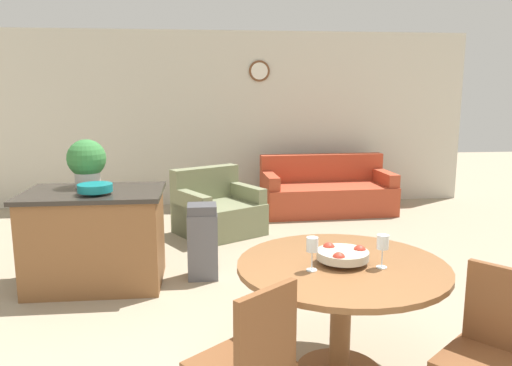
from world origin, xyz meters
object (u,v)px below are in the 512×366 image
object	(u,v)px
trash_bin	(203,242)
dining_chair_near_right	(492,348)
potted_plant	(87,161)
couch	(326,193)
dining_table	(341,290)
dining_chair_near_left	(249,360)
wine_glass_left	(312,246)
teal_bowl	(95,188)
wine_glass_right	(383,244)
armchair	(217,212)
fruit_bowl	(343,255)
kitchen_island	(96,238)

from	to	relation	value
trash_bin	dining_chair_near_right	bearing A→B (deg)	-58.82
potted_plant	couch	distance (m)	3.84
dining_table	potted_plant	world-z (taller)	potted_plant
dining_chair_near_left	wine_glass_left	bearing A→B (deg)	11.49
teal_bowl	dining_table	bearing A→B (deg)	-41.48
wine_glass_right	trash_bin	distance (m)	2.25
potted_plant	trash_bin	distance (m)	1.33
couch	armchair	world-z (taller)	couch
dining_table	trash_bin	distance (m)	2.02
dining_table	dining_chair_near_right	bearing A→B (deg)	-45.66
dining_chair_near_left	wine_glass_left	xyz separation A→B (m)	(0.42, 0.52, 0.40)
fruit_bowl	armchair	xyz separation A→B (m)	(-0.68, 3.34, -0.52)
wine_glass_right	dining_chair_near_right	bearing A→B (deg)	-53.11
wine_glass_right	kitchen_island	bearing A→B (deg)	138.20
kitchen_island	teal_bowl	bearing A→B (deg)	-71.71
trash_bin	kitchen_island	bearing A→B (deg)	-176.18
dining_chair_near_right	armchair	world-z (taller)	dining_chair_near_right
wine_glass_right	armchair	size ratio (longest dim) A/B	0.16
couch	dining_table	bearing A→B (deg)	-105.22
wine_glass_right	armchair	world-z (taller)	wine_glass_right
dining_table	dining_chair_near_left	xyz separation A→B (m)	(-0.63, -0.62, -0.08)
couch	fruit_bowl	bearing A→B (deg)	-105.23
wine_glass_left	trash_bin	distance (m)	2.09
dining_table	potted_plant	xyz separation A→B (m)	(-1.93, 1.96, 0.56)
wine_glass_right	kitchen_island	xyz separation A→B (m)	(-2.06, 1.84, -0.45)
dining_table	teal_bowl	world-z (taller)	teal_bowl
teal_bowl	wine_glass_left	bearing A→B (deg)	-46.81
dining_chair_near_left	kitchen_island	bearing A→B (deg)	77.62
dining_chair_near_left	trash_bin	size ratio (longest dim) A/B	1.24
fruit_bowl	trash_bin	bearing A→B (deg)	115.44
potted_plant	trash_bin	bearing A→B (deg)	-7.77
wine_glass_left	kitchen_island	distance (m)	2.50
wine_glass_right	dining_table	bearing A→B (deg)	156.15
dining_chair_near_right	kitchen_island	distance (m)	3.42
potted_plant	fruit_bowl	bearing A→B (deg)	-45.33
wine_glass_right	couch	distance (m)	4.52
fruit_bowl	couch	world-z (taller)	fruit_bowl
dining_chair_near_left	potted_plant	bearing A→B (deg)	77.29
dining_table	armchair	xyz separation A→B (m)	(-0.68, 3.34, -0.30)
trash_bin	armchair	size ratio (longest dim) A/B	0.59
dining_chair_near_left	dining_chair_near_right	size ratio (longest dim) A/B	1.00
armchair	fruit_bowl	bearing A→B (deg)	-109.01
teal_bowl	potted_plant	xyz separation A→B (m)	(-0.14, 0.37, 0.19)
couch	teal_bowl	bearing A→B (deg)	-137.79
dining_table	dining_chair_near_left	bearing A→B (deg)	-135.66
trash_bin	couch	xyz separation A→B (m)	(1.84, 2.51, -0.07)
dining_chair_near_right	wine_glass_right	bearing A→B (deg)	-2.70
couch	armchair	distance (m)	1.92
dining_chair_near_left	dining_chair_near_right	distance (m)	1.25
dining_chair_near_right	fruit_bowl	size ratio (longest dim) A/B	2.83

